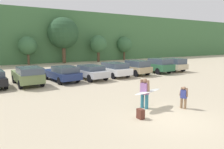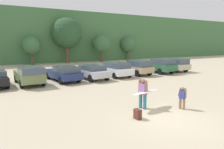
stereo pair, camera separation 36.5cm
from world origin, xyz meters
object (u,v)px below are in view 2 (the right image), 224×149
object	(u,v)px
parked_car_silver	(91,71)
person_adult	(143,92)
parked_car_champagne	(174,64)
parked_car_olive_green	(29,75)
parked_car_navy	(64,73)
parked_car_tan	(136,67)
parked_car_forest_green	(158,65)
backpack_dropped	(138,114)
parked_car_white	(115,69)
person_child	(182,97)
surfboard_white	(146,92)

from	to	relation	value
parked_car_silver	person_adult	bearing A→B (deg)	165.89
parked_car_champagne	parked_car_olive_green	bearing A→B (deg)	91.45
parked_car_navy	person_adult	world-z (taller)	person_adult
parked_car_tan	parked_car_silver	bearing A→B (deg)	84.94
parked_car_olive_green	parked_car_silver	size ratio (longest dim) A/B	0.98
parked_car_olive_green	parked_car_forest_green	bearing A→B (deg)	-92.62
parked_car_silver	backpack_dropped	bearing A→B (deg)	160.66
parked_car_olive_green	parked_car_white	world-z (taller)	parked_car_olive_green
parked_car_silver	backpack_dropped	size ratio (longest dim) A/B	10.07
parked_car_white	person_adult	world-z (taller)	person_adult
parked_car_olive_green	parked_car_champagne	distance (m)	16.44
parked_car_olive_green	parked_car_white	bearing A→B (deg)	-91.22
parked_car_forest_green	parked_car_champagne	xyz separation A→B (m)	(2.57, 0.07, -0.04)
person_child	backpack_dropped	size ratio (longest dim) A/B	2.60
parked_car_forest_green	backpack_dropped	xyz separation A→B (m)	(-10.59, -10.81, -0.63)
parked_car_navy	surfboard_white	bearing A→B (deg)	-178.26
parked_car_champagne	backpack_dropped	xyz separation A→B (m)	(-13.16, -10.89, -0.59)
parked_car_silver	person_adult	size ratio (longest dim) A/B	2.85
parked_car_navy	parked_car_champagne	size ratio (longest dim) A/B	1.09
parked_car_olive_green	parked_car_tan	world-z (taller)	parked_car_tan
parked_car_navy	person_child	world-z (taller)	parked_car_navy
parked_car_tan	parked_car_champagne	xyz separation A→B (m)	(5.68, 0.21, -0.01)
parked_car_white	backpack_dropped	xyz separation A→B (m)	(-4.93, -10.89, -0.54)
person_child	surfboard_white	distance (m)	1.88
parked_car_navy	surfboard_white	world-z (taller)	parked_car_navy
parked_car_olive_green	parked_car_silver	distance (m)	5.44
parked_car_tan	parked_car_olive_green	bearing A→B (deg)	83.76
parked_car_olive_green	parked_car_forest_green	distance (m)	13.86
parked_car_champagne	surfboard_white	distance (m)	15.47
parked_car_navy	person_adult	size ratio (longest dim) A/B	3.04
parked_car_tan	parked_car_white	bearing A→B (deg)	78.09
parked_car_olive_green	parked_car_forest_green	xyz separation A→B (m)	(13.86, 0.30, 0.03)
parked_car_olive_green	surfboard_white	xyz separation A→B (m)	(4.52, -9.50, 0.07)
surfboard_white	parked_car_silver	bearing A→B (deg)	-110.01
parked_car_navy	backpack_dropped	distance (m)	10.81
parked_car_forest_green	parked_car_navy	bearing A→B (deg)	87.91
parked_car_olive_green	parked_car_champagne	size ratio (longest dim) A/B	1.00
parked_car_navy	parked_car_tan	size ratio (longest dim) A/B	1.13
parked_car_tan	person_child	bearing A→B (deg)	149.31
parked_car_forest_green	person_adult	distance (m)	13.58
parked_car_silver	parked_car_forest_green	size ratio (longest dim) A/B	0.94
parked_car_silver	surfboard_white	xyz separation A→B (m)	(-0.92, -9.47, 0.15)
parked_car_forest_green	surfboard_white	bearing A→B (deg)	134.21
parked_car_silver	surfboard_white	bearing A→B (deg)	166.81
parked_car_champagne	surfboard_white	world-z (taller)	parked_car_champagne
parked_car_silver	parked_car_forest_green	xyz separation A→B (m)	(8.41, 0.33, 0.11)
parked_car_navy	parked_car_silver	world-z (taller)	parked_car_navy
parked_car_champagne	person_child	size ratio (longest dim) A/B	3.78
backpack_dropped	parked_car_olive_green	bearing A→B (deg)	107.28
person_adult	person_child	xyz separation A→B (m)	(1.73, -1.06, -0.24)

